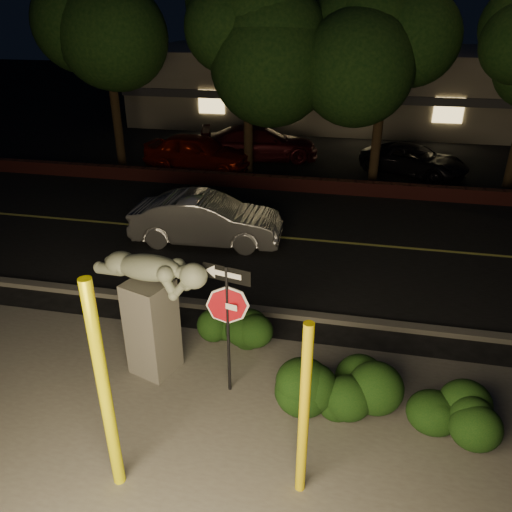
# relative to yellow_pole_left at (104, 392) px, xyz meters

# --- Properties ---
(ground) EXTENTS (90.00, 90.00, 0.00)m
(ground) POSITION_rel_yellow_pole_left_xyz_m (1.07, 11.82, -1.67)
(ground) COLOR black
(ground) RESTS_ON ground
(patio) EXTENTS (14.00, 6.00, 0.02)m
(patio) POSITION_rel_yellow_pole_left_xyz_m (1.07, 0.82, -1.66)
(patio) COLOR #4C4944
(patio) RESTS_ON ground
(road) EXTENTS (80.00, 8.00, 0.01)m
(road) POSITION_rel_yellow_pole_left_xyz_m (1.07, 8.82, -1.66)
(road) COLOR black
(road) RESTS_ON ground
(lane_marking) EXTENTS (80.00, 0.12, 0.00)m
(lane_marking) POSITION_rel_yellow_pole_left_xyz_m (1.07, 8.82, -1.65)
(lane_marking) COLOR #AEAD45
(lane_marking) RESTS_ON road
(curb) EXTENTS (80.00, 0.25, 0.12)m
(curb) POSITION_rel_yellow_pole_left_xyz_m (1.07, 4.72, -1.61)
(curb) COLOR #4C4944
(curb) RESTS_ON ground
(brick_wall) EXTENTS (40.00, 0.35, 0.50)m
(brick_wall) POSITION_rel_yellow_pole_left_xyz_m (1.07, 13.12, -1.42)
(brick_wall) COLOR #421615
(brick_wall) RESTS_ON ground
(parking_lot) EXTENTS (40.00, 12.00, 0.01)m
(parking_lot) POSITION_rel_yellow_pole_left_xyz_m (1.07, 18.82, -1.66)
(parking_lot) COLOR black
(parking_lot) RESTS_ON ground
(building) EXTENTS (22.00, 10.20, 4.00)m
(building) POSITION_rel_yellow_pole_left_xyz_m (1.07, 26.81, 0.33)
(building) COLOR #6B6556
(building) RESTS_ON ground
(tree_far_a) EXTENTS (4.60, 4.60, 7.43)m
(tree_far_a) POSITION_rel_yellow_pole_left_xyz_m (-6.93, 14.82, 3.67)
(tree_far_a) COLOR black
(tree_far_a) RESTS_ON ground
(tree_far_b) EXTENTS (5.20, 5.20, 8.41)m
(tree_far_b) POSITION_rel_yellow_pole_left_xyz_m (-1.43, 15.02, 4.38)
(tree_far_b) COLOR black
(tree_far_b) RESTS_ON ground
(tree_far_c) EXTENTS (4.80, 4.80, 7.84)m
(tree_far_c) POSITION_rel_yellow_pole_left_xyz_m (3.57, 14.62, 3.99)
(tree_far_c) COLOR black
(tree_far_c) RESTS_ON ground
(yellow_pole_left) EXTENTS (0.17, 0.17, 3.34)m
(yellow_pole_left) POSITION_rel_yellow_pole_left_xyz_m (0.00, 0.00, 0.00)
(yellow_pole_left) COLOR #E1DD06
(yellow_pole_left) RESTS_ON ground
(yellow_pole_right) EXTENTS (0.14, 0.14, 2.81)m
(yellow_pole_right) POSITION_rel_yellow_pole_left_xyz_m (2.55, 0.40, -0.26)
(yellow_pole_right) COLOR #DCC00B
(yellow_pole_right) RESTS_ON ground
(signpost) EXTENTS (0.83, 0.21, 2.48)m
(signpost) POSITION_rel_yellow_pole_left_xyz_m (1.07, 2.17, 0.10)
(signpost) COLOR black
(signpost) RESTS_ON ground
(sculpture) EXTENTS (2.31, 1.28, 2.50)m
(sculpture) POSITION_rel_yellow_pole_left_xyz_m (-0.38, 2.44, -0.13)
(sculpture) COLOR #4C4944
(sculpture) RESTS_ON ground
(hedge_center) EXTENTS (1.84, 1.06, 0.90)m
(hedge_center) POSITION_rel_yellow_pole_left_xyz_m (0.87, 3.47, -1.22)
(hedge_center) COLOR black
(hedge_center) RESTS_ON ground
(hedge_right) EXTENTS (2.01, 1.60, 1.16)m
(hedge_right) POSITION_rel_yellow_pole_left_xyz_m (2.97, 2.18, -1.09)
(hedge_right) COLOR black
(hedge_right) RESTS_ON ground
(hedge_far_right) EXTENTS (1.49, 1.06, 0.96)m
(hedge_far_right) POSITION_rel_yellow_pole_left_xyz_m (4.71, 1.85, -1.19)
(hedge_far_right) COLOR black
(hedge_far_right) RESTS_ON ground
(silver_sedan) EXTENTS (4.33, 1.72, 1.40)m
(silver_sedan) POSITION_rel_yellow_pole_left_xyz_m (-1.12, 8.10, -0.97)
(silver_sedan) COLOR #A9A9AE
(silver_sedan) RESTS_ON ground
(parked_car_red) EXTENTS (4.61, 2.31, 1.51)m
(parked_car_red) POSITION_rel_yellow_pole_left_xyz_m (-3.53, 14.86, -0.91)
(parked_car_red) COLOR #7C1002
(parked_car_red) RESTS_ON ground
(parked_car_darkred) EXTENTS (5.43, 3.29, 1.47)m
(parked_car_darkred) POSITION_rel_yellow_pole_left_xyz_m (-1.33, 16.95, -0.93)
(parked_car_darkred) COLOR #380A0F
(parked_car_darkred) RESTS_ON ground
(parked_car_dark) EXTENTS (4.64, 3.62, 1.17)m
(parked_car_dark) POSITION_rel_yellow_pole_left_xyz_m (5.16, 16.10, -1.08)
(parked_car_dark) COLOR black
(parked_car_dark) RESTS_ON ground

